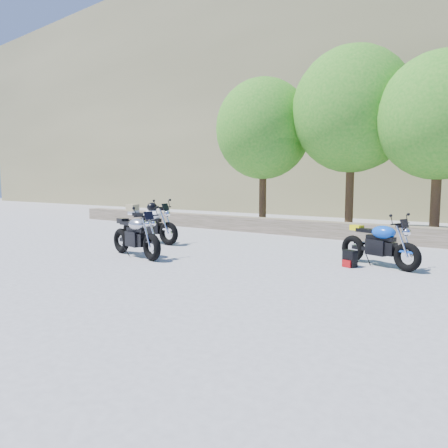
{
  "coord_description": "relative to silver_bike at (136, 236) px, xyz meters",
  "views": [
    {
      "loc": [
        5.6,
        -6.3,
        1.65
      ],
      "look_at": [
        0.2,
        1.0,
        0.75
      ],
      "focal_mm": 32.0,
      "sensor_mm": 36.0,
      "label": 1
    }
  ],
  "objects": [
    {
      "name": "ground",
      "position": [
        1.38,
        0.25,
        -0.48
      ],
      "size": [
        90.0,
        90.0,
        0.0
      ],
      "primitive_type": "plane",
      "color": "gray",
      "rests_on": "ground"
    },
    {
      "name": "stone_wall",
      "position": [
        1.38,
        5.75,
        -0.23
      ],
      "size": [
        22.0,
        0.55,
        0.5
      ],
      "primitive_type": "cube",
      "color": "brown",
      "rests_on": "ground"
    },
    {
      "name": "tree_decid_left",
      "position": [
        -1.02,
        7.39,
        3.15
      ],
      "size": [
        3.67,
        3.67,
        5.62
      ],
      "color": "#382314",
      "rests_on": "ground"
    },
    {
      "name": "tree_decid_mid",
      "position": [
        2.29,
        7.79,
        3.56
      ],
      "size": [
        4.08,
        4.08,
        6.24
      ],
      "color": "#382314",
      "rests_on": "ground"
    },
    {
      "name": "tree_decid_right",
      "position": [
        5.08,
        7.19,
        3.02
      ],
      "size": [
        3.54,
        3.54,
        5.41
      ],
      "color": "#382314",
      "rests_on": "ground"
    },
    {
      "name": "silver_bike",
      "position": [
        0.0,
        0.0,
        0.0
      ],
      "size": [
        1.95,
        0.66,
        0.98
      ],
      "rotation": [
        0.0,
        0.0,
        -0.19
      ],
      "color": "black",
      "rests_on": "ground"
    },
    {
      "name": "white_bike",
      "position": [
        -1.37,
        1.67,
        0.09
      ],
      "size": [
        2.08,
        0.66,
        1.15
      ],
      "rotation": [
        0.0,
        0.0,
        0.04
      ],
      "color": "black",
      "rests_on": "ground"
    },
    {
      "name": "blue_bike",
      "position": [
        4.76,
        2.22,
        -0.03
      ],
      "size": [
        1.76,
        0.81,
        0.92
      ],
      "rotation": [
        0.0,
        0.0,
        -0.35
      ],
      "color": "black",
      "rests_on": "ground"
    },
    {
      "name": "backpack",
      "position": [
        4.31,
        1.8,
        -0.32
      ],
      "size": [
        0.29,
        0.27,
        0.34
      ],
      "rotation": [
        0.0,
        0.0,
        -0.3
      ],
      "color": "black",
      "rests_on": "ground"
    }
  ]
}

